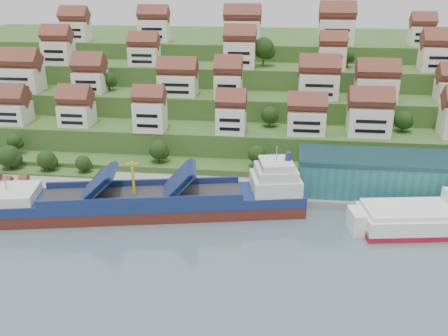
# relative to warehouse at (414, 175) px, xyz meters

# --- Properties ---
(ground) EXTENTS (300.00, 300.00, 0.00)m
(ground) POSITION_rel_warehouse_xyz_m (-52.00, -17.00, -7.20)
(ground) COLOR slate
(ground) RESTS_ON ground
(quay) EXTENTS (180.00, 14.00, 2.20)m
(quay) POSITION_rel_warehouse_xyz_m (-32.00, -2.00, -6.10)
(quay) COLOR gray
(quay) RESTS_ON ground
(pebble_beach) EXTENTS (45.00, 20.00, 1.00)m
(pebble_beach) POSITION_rel_warehouse_xyz_m (-110.00, -5.00, -6.70)
(pebble_beach) COLOR gray
(pebble_beach) RESTS_ON ground
(hillside) EXTENTS (260.00, 128.00, 31.00)m
(hillside) POSITION_rel_warehouse_xyz_m (-52.00, 86.55, 3.46)
(hillside) COLOR #2D4C1E
(hillside) RESTS_ON ground
(hillside_village) EXTENTS (157.87, 63.78, 29.33)m
(hillside_village) POSITION_rel_warehouse_xyz_m (-50.91, 43.73, 17.11)
(hillside_village) COLOR white
(hillside_village) RESTS_ON ground
(hillside_trees) EXTENTS (129.50, 62.42, 31.90)m
(hillside_trees) POSITION_rel_warehouse_xyz_m (-64.05, 27.33, 9.64)
(hillside_trees) COLOR #1E3A13
(hillside_trees) RESTS_ON ground
(warehouse) EXTENTS (60.00, 15.00, 10.00)m
(warehouse) POSITION_rel_warehouse_xyz_m (0.00, 0.00, 0.00)
(warehouse) COLOR #27696C
(warehouse) RESTS_ON quay
(flagpole) EXTENTS (1.28, 0.16, 8.00)m
(flagpole) POSITION_rel_warehouse_xyz_m (-33.89, -7.00, -0.32)
(flagpole) COLOR gray
(flagpole) RESTS_ON quay
(beach_huts) EXTENTS (14.40, 3.70, 2.20)m
(beach_huts) POSITION_rel_warehouse_xyz_m (-112.00, -6.25, -5.10)
(beach_huts) COLOR white
(beach_huts) RESTS_ON pebble_beach
(cargo_ship) EXTENTS (77.36, 26.89, 16.95)m
(cargo_ship) POSITION_rel_warehouse_xyz_m (-64.73, -16.01, -3.96)
(cargo_ship) COLOR #512018
(cargo_ship) RESTS_ON ground
(second_ship) EXTENTS (34.71, 17.43, 9.62)m
(second_ship) POSITION_rel_warehouse_xyz_m (1.49, -16.41, -4.30)
(second_ship) COLOR maroon
(second_ship) RESTS_ON ground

